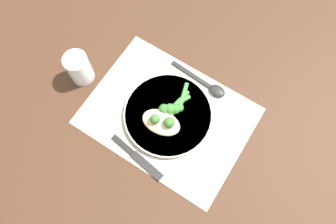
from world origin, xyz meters
TOP-DOWN VIEW (x-y plane):
  - ground_plane at (0.00, 0.00)m, footprint 3.00×3.00m
  - placemat at (0.00, 0.00)m, footprint 0.45×0.33m
  - plate at (0.00, 0.00)m, footprint 0.25×0.25m
  - chicken_fillet at (0.00, 0.03)m, footprint 0.12×0.08m
  - pesto_dollop_primary at (0.01, 0.04)m, footprint 0.03×0.03m
  - pesto_dollop_secondary at (-0.02, 0.03)m, footprint 0.03×0.03m
  - broccoli_stalk_front at (0.02, 0.02)m, footprint 0.08×0.13m
  - broccoli_stalk_left at (0.00, -0.01)m, footprint 0.05×0.10m
  - broccoli_stalk_right at (-0.01, -0.03)m, footprint 0.04×0.10m
  - knife at (0.01, 0.14)m, footprint 0.17×0.04m
  - spoon at (-0.06, -0.14)m, footprint 0.18×0.04m
  - water_glass at (0.28, 0.03)m, footprint 0.07×0.07m

SIDE VIEW (x-z plane):
  - ground_plane at x=0.00m, z-range 0.00..0.00m
  - placemat at x=0.00m, z-range 0.00..0.00m
  - knife at x=0.01m, z-range 0.00..0.01m
  - spoon at x=-0.06m, z-range 0.00..0.02m
  - plate at x=0.00m, z-range 0.01..0.02m
  - broccoli_stalk_front at x=0.02m, z-range 0.02..0.04m
  - broccoli_stalk_right at x=-0.01m, z-range 0.02..0.04m
  - chicken_fillet at x=0.00m, z-range 0.02..0.04m
  - broccoli_stalk_left at x=0.00m, z-range 0.02..0.05m
  - water_glass at x=0.28m, z-range 0.00..0.10m
  - pesto_dollop_primary at x=0.01m, z-range 0.04..0.07m
  - pesto_dollop_secondary at x=-0.02m, z-range 0.04..0.07m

